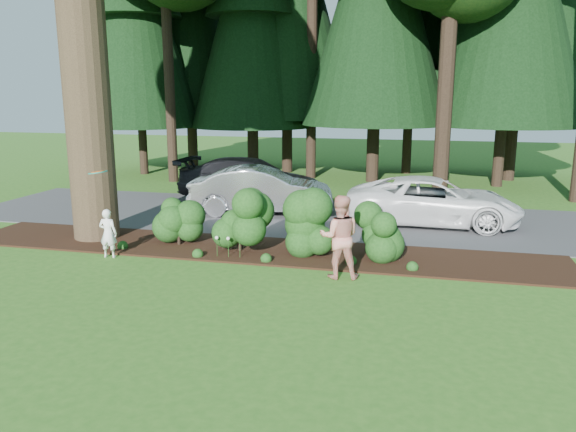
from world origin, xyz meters
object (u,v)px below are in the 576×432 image
object	(u,v)px
adult	(340,237)
frisbee	(98,172)
car_white_suv	(434,201)
car_silver_wagon	(261,190)
child	(108,233)
car_dark_suv	(251,180)

from	to	relation	value
adult	frisbee	bearing A→B (deg)	-13.68
car_white_suv	adult	bearing A→B (deg)	160.62
car_silver_wagon	adult	xyz separation A→B (m)	(3.57, -6.00, 0.12)
child	adult	distance (m)	5.87
car_silver_wagon	frisbee	world-z (taller)	frisbee
car_white_suv	adult	world-z (taller)	adult
car_dark_suv	child	world-z (taller)	car_dark_suv
child	frisbee	xyz separation A→B (m)	(-0.37, 0.32, 1.49)
child	adult	xyz separation A→B (m)	(5.86, -0.18, 0.32)
car_white_suv	child	bearing A→B (deg)	125.53
car_silver_wagon	child	size ratio (longest dim) A/B	3.86
car_dark_suv	adult	xyz separation A→B (m)	(4.62, -8.14, 0.10)
car_white_suv	car_dark_suv	distance (m)	7.13
car_dark_suv	adult	distance (m)	9.36
child	adult	size ratio (longest dim) A/B	0.66
car_silver_wagon	car_white_suv	size ratio (longest dim) A/B	0.91
car_silver_wagon	child	bearing A→B (deg)	148.02
car_silver_wagon	car_white_suv	bearing A→B (deg)	-103.48
adult	car_white_suv	bearing A→B (deg)	-119.09
car_dark_suv	adult	bearing A→B (deg)	-149.72
car_silver_wagon	frisbee	bearing A→B (deg)	143.71
car_white_suv	car_dark_suv	xyz separation A→B (m)	(-6.70, 2.43, 0.07)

